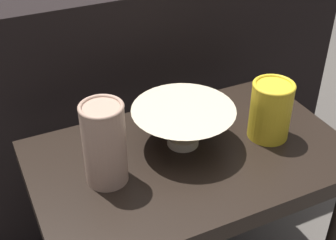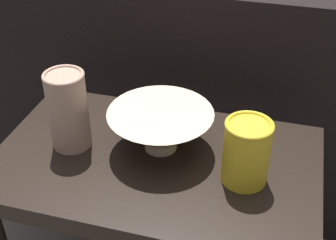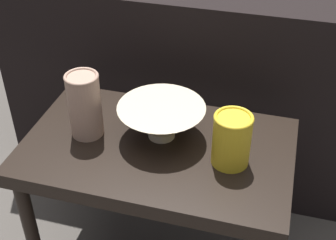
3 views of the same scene
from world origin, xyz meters
name	(u,v)px [view 3 (image 3 of 3)]	position (x,y,z in m)	size (l,w,h in m)	color
table	(158,162)	(0.00, 0.00, 0.39)	(0.66, 0.40, 0.44)	black
couch_backdrop	(202,73)	(0.00, 0.55, 0.34)	(1.26, 0.50, 0.68)	black
bowl	(160,119)	(0.00, 0.04, 0.49)	(0.22, 0.22, 0.09)	#C1B293
vase_textured_left	(84,105)	(-0.18, 0.00, 0.53)	(0.08, 0.08, 0.17)	tan
vase_colorful_right	(232,139)	(0.18, -0.01, 0.51)	(0.09, 0.09, 0.13)	gold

